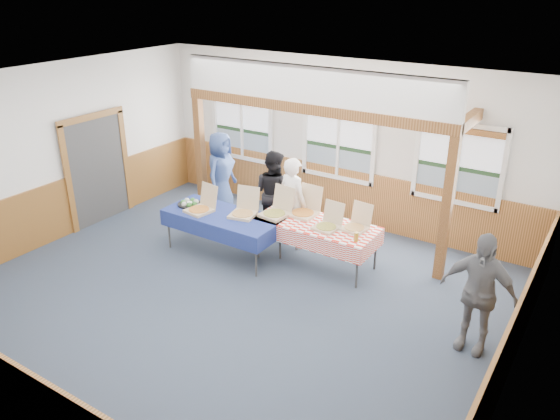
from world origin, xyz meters
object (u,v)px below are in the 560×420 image
object	(u,v)px
table_left	(223,217)
table_right	(316,226)
woman_white	(293,203)
woman_black	(274,192)
man_blue	(221,173)
person_grey	(478,293)

from	to	relation	value
table_left	table_right	world-z (taller)	same
table_left	table_right	xyz separation A→B (m)	(1.55, 0.56, -0.00)
woman_white	woman_black	world-z (taller)	woman_white
man_blue	person_grey	distance (m)	5.87
woman_black	person_grey	xyz separation A→B (m)	(4.16, -1.56, 0.03)
table_right	woman_white	xyz separation A→B (m)	(-0.68, 0.37, 0.14)
table_left	man_blue	bearing A→B (deg)	109.55
woman_white	table_right	bearing A→B (deg)	166.89
person_grey	table_left	bearing A→B (deg)	179.29
woman_black	person_grey	bearing A→B (deg)	168.24
woman_white	person_grey	xyz separation A→B (m)	(3.55, -1.26, -0.00)
table_right	person_grey	xyz separation A→B (m)	(2.87, -0.89, 0.13)
woman_black	person_grey	world-z (taller)	person_grey
woman_black	person_grey	size ratio (longest dim) A/B	0.97
man_blue	person_grey	size ratio (longest dim) A/B	1.02
table_right	man_blue	bearing A→B (deg)	148.95
table_right	woman_black	distance (m)	1.46
table_left	person_grey	bearing A→B (deg)	-24.05
table_right	person_grey	distance (m)	3.00
table_left	man_blue	distance (m)	1.86
table_left	person_grey	size ratio (longest dim) A/B	1.36
table_right	woman_black	world-z (taller)	woman_black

